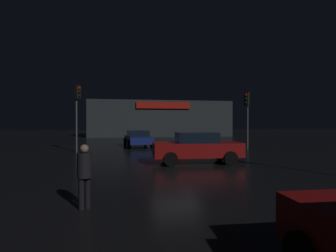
% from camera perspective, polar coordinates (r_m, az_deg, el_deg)
% --- Properties ---
extents(ground_plane, '(120.00, 120.00, 0.00)m').
position_cam_1_polar(ground_plane, '(14.21, 1.77, -7.57)').
color(ground_plane, black).
extents(store_building, '(20.45, 7.82, 5.13)m').
position_cam_1_polar(store_building, '(41.10, -1.92, 1.51)').
color(store_building, '#33383D').
rests_on(store_building, ground).
extents(traffic_signal_main, '(0.42, 0.42, 4.57)m').
position_cam_1_polar(traffic_signal_main, '(19.60, -18.51, 4.71)').
color(traffic_signal_main, '#595B60').
rests_on(traffic_signal_main, ground).
extents(traffic_signal_opposite, '(0.43, 0.41, 4.29)m').
position_cam_1_polar(traffic_signal_opposite, '(21.10, 16.28, 3.74)').
color(traffic_signal_opposite, '#595B60').
rests_on(traffic_signal_opposite, ground).
extents(car_far, '(2.31, 4.31, 1.38)m').
position_cam_1_polar(car_far, '(22.91, -6.35, -2.57)').
color(car_far, navy).
rests_on(car_far, ground).
extents(car_crossing, '(4.51, 2.14, 1.56)m').
position_cam_1_polar(car_crossing, '(13.78, 6.11, -4.47)').
color(car_crossing, '#A51414').
rests_on(car_crossing, ground).
extents(pedestrian, '(0.47, 0.47, 1.54)m').
position_cam_1_polar(pedestrian, '(6.84, -17.18, -9.18)').
color(pedestrian, black).
rests_on(pedestrian, ground).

